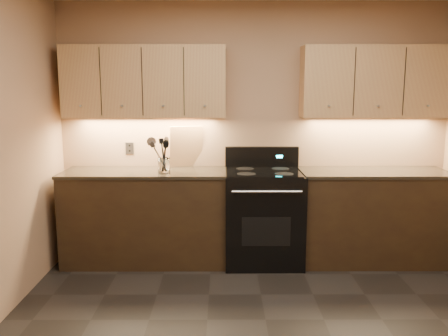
{
  "coord_description": "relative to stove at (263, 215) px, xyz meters",
  "views": [
    {
      "loc": [
        -0.33,
        -2.92,
        1.75
      ],
      "look_at": [
        -0.31,
        1.45,
        1.0
      ],
      "focal_mm": 38.0,
      "sensor_mm": 36.0,
      "label": 1
    }
  ],
  "objects": [
    {
      "name": "wall_back",
      "position": [
        -0.08,
        0.32,
        0.82
      ],
      "size": [
        4.0,
        0.04,
        2.6
      ],
      "primitive_type": "cube",
      "color": "tan",
      "rests_on": "ground"
    },
    {
      "name": "counter_left",
      "position": [
        -1.18,
        0.02,
        -0.01
      ],
      "size": [
        1.62,
        0.62,
        0.93
      ],
      "color": "black",
      "rests_on": "ground"
    },
    {
      "name": "counter_right",
      "position": [
        1.1,
        0.02,
        -0.01
      ],
      "size": [
        1.46,
        0.62,
        0.93
      ],
      "color": "black",
      "rests_on": "ground"
    },
    {
      "name": "stove",
      "position": [
        0.0,
        0.0,
        0.0
      ],
      "size": [
        0.76,
        0.68,
        1.14
      ],
      "color": "black",
      "rests_on": "ground"
    },
    {
      "name": "upper_cab_left",
      "position": [
        -1.18,
        0.17,
        1.32
      ],
      "size": [
        1.6,
        0.3,
        0.7
      ],
      "primitive_type": "cube",
      "color": "tan",
      "rests_on": "wall_back"
    },
    {
      "name": "upper_cab_right",
      "position": [
        1.1,
        0.17,
        1.32
      ],
      "size": [
        1.44,
        0.3,
        0.7
      ],
      "primitive_type": "cube",
      "color": "tan",
      "rests_on": "wall_back"
    },
    {
      "name": "outlet_plate",
      "position": [
        -1.38,
        0.31,
        0.64
      ],
      "size": [
        0.08,
        0.01,
        0.12
      ],
      "primitive_type": "cube",
      "color": "#B2B5BA",
      "rests_on": "wall_back"
    },
    {
      "name": "utensil_crock",
      "position": [
        -0.98,
        -0.05,
        0.52
      ],
      "size": [
        0.14,
        0.14,
        0.14
      ],
      "color": "white",
      "rests_on": "counter_left"
    },
    {
      "name": "cutting_board",
      "position": [
        -0.79,
        0.27,
        0.66
      ],
      "size": [
        0.35,
        0.19,
        0.43
      ],
      "primitive_type": "cube",
      "rotation": [
        0.17,
        0.0,
        0.29
      ],
      "color": "tan",
      "rests_on": "counter_left"
    },
    {
      "name": "wooden_spoon",
      "position": [
        -1.01,
        -0.06,
        0.63
      ],
      "size": [
        0.12,
        0.14,
        0.34
      ],
      "primitive_type": null,
      "rotation": [
        -0.16,
        0.23,
        0.3
      ],
      "color": "tan",
      "rests_on": "utensil_crock"
    },
    {
      "name": "black_spoon",
      "position": [
        -0.99,
        -0.03,
        0.63
      ],
      "size": [
        0.11,
        0.17,
        0.33
      ],
      "primitive_type": null,
      "rotation": [
        0.35,
        0.13,
        0.12
      ],
      "color": "black",
      "rests_on": "utensil_crock"
    },
    {
      "name": "black_turner",
      "position": [
        -0.96,
        -0.07,
        0.63
      ],
      "size": [
        0.13,
        0.13,
        0.34
      ],
      "primitive_type": null,
      "rotation": [
        -0.14,
        -0.11,
        0.18
      ],
      "color": "black",
      "rests_on": "utensil_crock"
    },
    {
      "name": "steel_spatula",
      "position": [
        -0.96,
        -0.05,
        0.63
      ],
      "size": [
        0.23,
        0.14,
        0.34
      ],
      "primitive_type": null,
      "rotation": [
        0.21,
        -0.42,
        -0.2
      ],
      "color": "silver",
      "rests_on": "utensil_crock"
    },
    {
      "name": "steel_skimmer",
      "position": [
        -0.95,
        -0.05,
        0.64
      ],
      "size": [
        0.24,
        0.12,
        0.35
      ],
      "primitive_type": null,
      "rotation": [
        -0.02,
        -0.46,
        0.15
      ],
      "color": "silver",
      "rests_on": "utensil_crock"
    }
  ]
}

